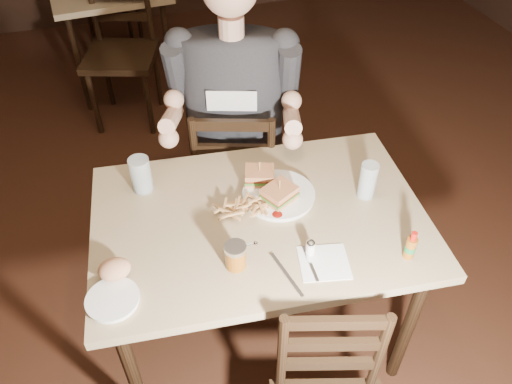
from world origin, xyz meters
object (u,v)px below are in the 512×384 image
object	(u,v)px
dinner_plate	(279,196)
glass_right	(368,180)
bg_chair_near	(120,56)
chair_far	(236,172)
syrup_dispenser	(236,256)
bg_chair_far	(110,0)
side_plate	(113,300)
main_table	(260,231)
diner	(232,86)
glass_left	(141,175)
hot_sauce	(411,245)

from	to	relation	value
dinner_plate	glass_right	xyz separation A→B (m)	(0.33, -0.08, 0.07)
dinner_plate	bg_chair_near	bearing A→B (deg)	104.68
chair_far	bg_chair_near	world-z (taller)	bg_chair_near
glass_right	syrup_dispenser	bearing A→B (deg)	-160.97
glass_right	syrup_dispenser	world-z (taller)	glass_right
chair_far	syrup_dispenser	size ratio (longest dim) A/B	9.25
bg_chair_far	side_plate	xyz separation A→B (m)	(-0.16, -3.31, 0.32)
syrup_dispenser	glass_right	bearing A→B (deg)	23.62
chair_far	side_plate	xyz separation A→B (m)	(-0.62, -0.87, 0.32)
main_table	bg_chair_far	size ratio (longest dim) A/B	1.43
main_table	dinner_plate	xyz separation A→B (m)	(0.10, 0.08, 0.09)
diner	glass_right	world-z (taller)	diner
glass_left	syrup_dispenser	world-z (taller)	glass_left
diner	syrup_dispenser	distance (m)	0.82
main_table	dinner_plate	size ratio (longest dim) A/B	4.75
bg_chair_far	glass_left	world-z (taller)	glass_left
hot_sauce	syrup_dispenser	bearing A→B (deg)	167.58
diner	glass_right	xyz separation A→B (m)	(0.38, -0.58, -0.14)
dinner_plate	side_plate	size ratio (longest dim) A/B	1.65
main_table	diner	distance (m)	0.65
dinner_plate	chair_far	bearing A→B (deg)	93.73
bg_chair_far	side_plate	distance (m)	3.33
main_table	diner	size ratio (longest dim) A/B	1.26
diner	dinner_plate	world-z (taller)	diner
bg_chair_near	dinner_plate	xyz separation A→B (m)	(0.50, -1.89, 0.28)
diner	hot_sauce	distance (m)	1.00
chair_far	diner	xyz separation A→B (m)	(-0.02, -0.05, 0.53)
glass_left	side_plate	bearing A→B (deg)	-107.25
side_plate	dinner_plate	bearing A→B (deg)	25.58
hot_sauce	bg_chair_far	bearing A→B (deg)	103.74
main_table	bg_chair_far	bearing A→B (deg)	97.32
dinner_plate	main_table	bearing A→B (deg)	-141.37
bg_chair_far	side_plate	bearing A→B (deg)	74.60
chair_far	bg_chair_near	size ratio (longest dim) A/B	0.91
side_plate	main_table	bearing A→B (deg)	22.81
dinner_plate	glass_right	bearing A→B (deg)	-14.23
diner	side_plate	world-z (taller)	diner
glass_left	glass_right	world-z (taller)	glass_right
main_table	chair_far	distance (m)	0.68
main_table	syrup_dispenser	xyz separation A→B (m)	(-0.14, -0.20, 0.13)
chair_far	bg_chair_near	distance (m)	1.42
glass_left	side_plate	xyz separation A→B (m)	(-0.16, -0.51, -0.07)
bg_chair_near	side_plate	distance (m)	2.23
hot_sauce	syrup_dispenser	xyz separation A→B (m)	(-0.58, 0.13, -0.01)
glass_left	side_plate	size ratio (longest dim) A/B	0.89
bg_chair_near	glass_left	size ratio (longest dim) A/B	6.71
glass_left	syrup_dispenser	size ratio (longest dim) A/B	1.51
bg_chair_near	dinner_plate	size ratio (longest dim) A/B	3.63
main_table	side_plate	size ratio (longest dim) A/B	7.83
main_table	bg_chair_near	xyz separation A→B (m)	(-0.40, 1.97, -0.19)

